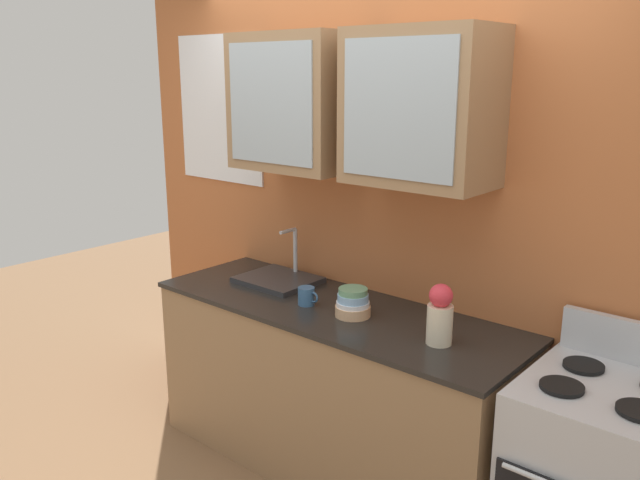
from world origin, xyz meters
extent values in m
plane|color=brown|center=(0.00, 0.00, 0.00)|extent=(10.00, 10.00, 0.00)
cube|color=#B76638|center=(0.00, 0.39, 1.39)|extent=(3.60, 0.10, 2.78)
cube|color=#93704C|center=(-0.38, 0.15, 1.90)|extent=(0.66, 0.38, 0.70)
cube|color=#9EADB7|center=(-0.38, -0.04, 1.90)|extent=(0.56, 0.01, 0.59)
cube|color=#93704C|center=(0.38, 0.15, 1.90)|extent=(0.66, 0.38, 0.70)
cube|color=#9EADB7|center=(0.38, -0.04, 1.90)|extent=(0.56, 0.01, 0.59)
cube|color=white|center=(-1.19, 0.33, 1.82)|extent=(0.74, 0.01, 0.89)
cube|color=#93704C|center=(0.00, 0.00, 0.44)|extent=(1.98, 0.65, 0.88)
cube|color=black|center=(0.00, 0.00, 0.89)|extent=(2.00, 0.68, 0.03)
cube|color=silver|center=(1.34, 0.29, 0.99)|extent=(0.58, 0.04, 0.18)
cylinder|color=black|center=(1.20, -0.12, 0.91)|extent=(0.16, 0.16, 0.02)
cylinder|color=black|center=(1.20, 0.12, 0.91)|extent=(0.16, 0.16, 0.02)
cube|color=#2D2D30|center=(-0.49, 0.10, 0.92)|extent=(0.42, 0.35, 0.03)
cylinder|color=silver|center=(-0.49, 0.25, 1.06)|extent=(0.02, 0.02, 0.25)
cylinder|color=silver|center=(-0.49, 0.19, 1.19)|extent=(0.02, 0.12, 0.02)
cylinder|color=#E0AD7F|center=(0.15, -0.03, 0.93)|extent=(0.17, 0.17, 0.05)
cylinder|color=white|center=(0.15, -0.03, 0.96)|extent=(0.16, 0.16, 0.04)
cylinder|color=#8CB7E0|center=(0.15, -0.03, 0.99)|extent=(0.15, 0.15, 0.05)
cylinder|color=#669972|center=(0.15, -0.03, 1.02)|extent=(0.14, 0.14, 0.04)
cylinder|color=beige|center=(0.64, -0.05, 0.99)|extent=(0.11, 0.11, 0.18)
sphere|color=#D8333F|center=(0.64, -0.05, 1.12)|extent=(0.10, 0.10, 0.10)
cylinder|color=#38608C|center=(-0.13, -0.06, 0.95)|extent=(0.08, 0.08, 0.09)
torus|color=#38608C|center=(-0.08, -0.06, 0.95)|extent=(0.06, 0.01, 0.06)
camera|label=1|loc=(1.95, -2.38, 2.06)|focal=36.39mm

